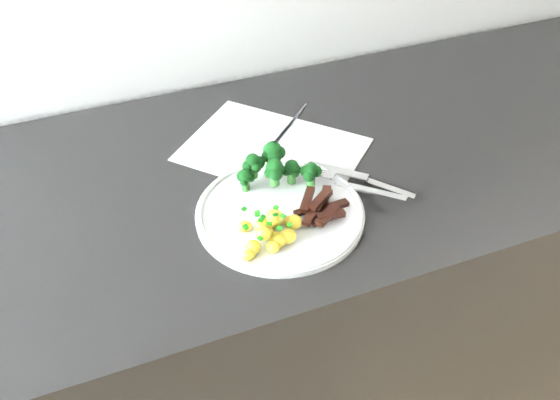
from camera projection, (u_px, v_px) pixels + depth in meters
name	position (u px, v px, depth m)	size (l,w,h in m)	color
counter	(294.00, 329.00, 1.26)	(2.29, 0.57, 0.86)	black
recipe_paper	(273.00, 149.00, 1.01)	(0.34, 0.34, 0.00)	white
plate	(280.00, 212.00, 0.88)	(0.25, 0.25, 0.01)	white
broccoli	(275.00, 165.00, 0.91)	(0.12, 0.08, 0.06)	#2D6525
potatoes	(272.00, 231.00, 0.83)	(0.10, 0.07, 0.04)	gold
beef_strips	(322.00, 208.00, 0.87)	(0.09, 0.09, 0.02)	black
fork	(355.00, 185.00, 0.91)	(0.12, 0.14, 0.02)	silver
knife	(374.00, 184.00, 0.93)	(0.13, 0.14, 0.02)	silver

